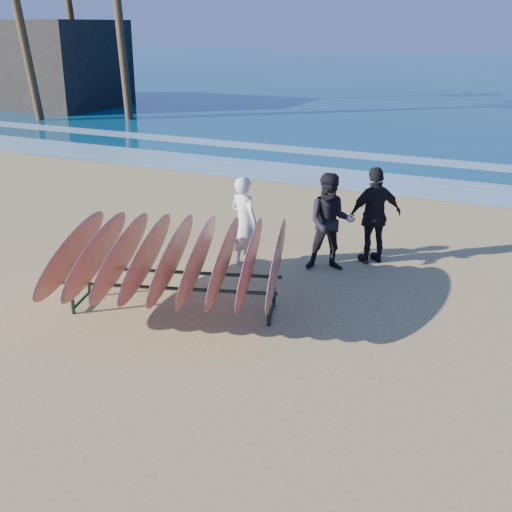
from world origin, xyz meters
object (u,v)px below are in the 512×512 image
Objects in this scene: person_white at (244,223)px; person_dark_a at (331,222)px; person_dark_b at (375,216)px; surfboard_rack at (172,257)px; building at (28,63)px.

person_dark_a reaches higher than person_white.
person_dark_b is at bearing -129.22° from person_white.
surfboard_rack is at bearing 14.08° from person_dark_b.
surfboard_rack is 2.15m from person_white.
person_white is 0.17× the size of building.
building reaches higher than person_white.
surfboard_rack is at bearing -142.83° from person_dark_a.
building reaches higher than surfboard_rack.
building is (-21.55, 16.81, 1.34)m from person_white.
person_white is 2.35m from person_dark_b.
person_dark_a is 0.91m from person_dark_b.
person_white is at bearing -12.18° from person_dark_b.
surfboard_rack is 2.21× the size of person_dark_b.
person_white is 1.51m from person_dark_a.
person_dark_b reaches higher than surfboard_rack.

